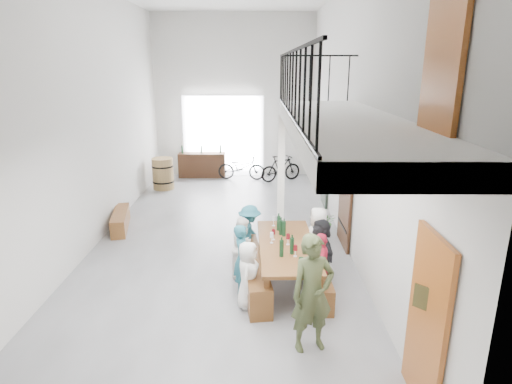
{
  "coord_description": "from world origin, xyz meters",
  "views": [
    {
      "loc": [
        0.82,
        -9.05,
        3.8
      ],
      "look_at": [
        0.78,
        -0.5,
        1.26
      ],
      "focal_mm": 30.0,
      "sensor_mm": 36.0,
      "label": 1
    }
  ],
  "objects_px": {
    "host_standing": "(312,294)",
    "bicycle_near": "(241,168)",
    "side_bench": "(120,220)",
    "serving_counter": "(202,165)",
    "tasting_table": "(287,249)",
    "bench_inner": "(253,273)",
    "oak_barrel": "(163,174)"
  },
  "relations": [
    {
      "from": "oak_barrel",
      "to": "serving_counter",
      "type": "relative_size",
      "value": 0.61
    },
    {
      "from": "serving_counter",
      "to": "side_bench",
      "type": "bearing_deg",
      "value": -105.66
    },
    {
      "from": "tasting_table",
      "to": "side_bench",
      "type": "height_order",
      "value": "tasting_table"
    },
    {
      "from": "side_bench",
      "to": "oak_barrel",
      "type": "relative_size",
      "value": 1.5
    },
    {
      "from": "bench_inner",
      "to": "serving_counter",
      "type": "xyz_separation_m",
      "value": [
        -1.89,
        7.83,
        0.16
      ]
    },
    {
      "from": "bench_inner",
      "to": "host_standing",
      "type": "bearing_deg",
      "value": -71.85
    },
    {
      "from": "tasting_table",
      "to": "host_standing",
      "type": "xyz_separation_m",
      "value": [
        0.22,
        -1.78,
        0.14
      ]
    },
    {
      "from": "bench_inner",
      "to": "bicycle_near",
      "type": "relative_size",
      "value": 1.42
    },
    {
      "from": "side_bench",
      "to": "oak_barrel",
      "type": "distance_m",
      "value": 3.51
    },
    {
      "from": "side_bench",
      "to": "host_standing",
      "type": "xyz_separation_m",
      "value": [
        4.06,
        -4.54,
        0.63
      ]
    },
    {
      "from": "oak_barrel",
      "to": "serving_counter",
      "type": "bearing_deg",
      "value": 55.57
    },
    {
      "from": "bench_inner",
      "to": "side_bench",
      "type": "xyz_separation_m",
      "value": [
        -3.24,
        2.81,
        -0.05
      ]
    },
    {
      "from": "side_bench",
      "to": "oak_barrel",
      "type": "height_order",
      "value": "oak_barrel"
    },
    {
      "from": "serving_counter",
      "to": "tasting_table",
      "type": "bearing_deg",
      "value": -72.9
    },
    {
      "from": "host_standing",
      "to": "bicycle_near",
      "type": "height_order",
      "value": "host_standing"
    },
    {
      "from": "bicycle_near",
      "to": "bench_inner",
      "type": "bearing_deg",
      "value": -171.24
    },
    {
      "from": "side_bench",
      "to": "host_standing",
      "type": "bearing_deg",
      "value": -48.22
    },
    {
      "from": "side_bench",
      "to": "host_standing",
      "type": "distance_m",
      "value": 6.12
    },
    {
      "from": "host_standing",
      "to": "bicycle_near",
      "type": "distance_m",
      "value": 9.29
    },
    {
      "from": "oak_barrel",
      "to": "bicycle_near",
      "type": "bearing_deg",
      "value": 25.35
    },
    {
      "from": "bench_inner",
      "to": "bicycle_near",
      "type": "height_order",
      "value": "bicycle_near"
    },
    {
      "from": "bench_inner",
      "to": "serving_counter",
      "type": "bearing_deg",
      "value": 96.41
    },
    {
      "from": "bench_inner",
      "to": "host_standing",
      "type": "height_order",
      "value": "host_standing"
    },
    {
      "from": "oak_barrel",
      "to": "host_standing",
      "type": "distance_m",
      "value": 8.87
    },
    {
      "from": "oak_barrel",
      "to": "serving_counter",
      "type": "xyz_separation_m",
      "value": [
        1.05,
        1.53,
        -0.07
      ]
    },
    {
      "from": "bench_inner",
      "to": "bicycle_near",
      "type": "distance_m",
      "value": 7.47
    },
    {
      "from": "oak_barrel",
      "to": "bicycle_near",
      "type": "xyz_separation_m",
      "value": [
        2.45,
        1.16,
        -0.07
      ]
    },
    {
      "from": "oak_barrel",
      "to": "bicycle_near",
      "type": "height_order",
      "value": "oak_barrel"
    },
    {
      "from": "tasting_table",
      "to": "oak_barrel",
      "type": "height_order",
      "value": "oak_barrel"
    },
    {
      "from": "host_standing",
      "to": "bicycle_near",
      "type": "xyz_separation_m",
      "value": [
        -1.31,
        9.19,
        -0.42
      ]
    },
    {
      "from": "host_standing",
      "to": "bench_inner",
      "type": "bearing_deg",
      "value": 97.99
    },
    {
      "from": "tasting_table",
      "to": "host_standing",
      "type": "distance_m",
      "value": 1.79
    }
  ]
}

